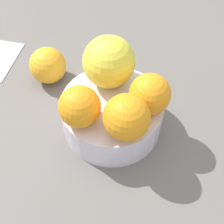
{
  "coord_description": "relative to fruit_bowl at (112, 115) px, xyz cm",
  "views": [
    {
      "loc": [
        23.23,
        -20.76,
        44.03
      ],
      "look_at": [
        0.0,
        0.0,
        3.52
      ],
      "focal_mm": 51.49,
      "sensor_mm": 36.0,
      "label": 1
    }
  ],
  "objects": [
    {
      "name": "ground_plane",
      "position": [
        0.0,
        0.0,
        -3.81
      ],
      "size": [
        110.0,
        110.0,
        2.0
      ],
      "primitive_type": "cube",
      "color": "#66605B"
    },
    {
      "name": "orange_in_bowl_3",
      "position": [
        4.33,
        3.45,
        6.14
      ],
      "size": [
        6.16,
        6.16,
        6.16
      ],
      "primitive_type": "sphere",
      "color": "orange",
      "rests_on": "fruit_bowl"
    },
    {
      "name": "orange_in_bowl_0",
      "position": [
        -3.82,
        2.78,
        7.15
      ],
      "size": [
        8.18,
        8.18,
        8.18
      ],
      "primitive_type": "sphere",
      "color": "yellow",
      "rests_on": "fruit_bowl"
    },
    {
      "name": "orange_in_bowl_2",
      "position": [
        5.24,
        -2.02,
        6.38
      ],
      "size": [
        6.63,
        6.63,
        6.63
      ],
      "primitive_type": "sphere",
      "color": "orange",
      "rests_on": "fruit_bowl"
    },
    {
      "name": "orange_loose_0",
      "position": [
        -15.76,
        -1.46,
        0.5
      ],
      "size": [
        6.62,
        6.62,
        6.62
      ],
      "primitive_type": "sphere",
      "color": "#F9A823",
      "rests_on": "ground_plane"
    },
    {
      "name": "orange_in_bowl_1",
      "position": [
        -0.62,
        -5.53,
        6.1
      ],
      "size": [
        6.09,
        6.09,
        6.09
      ],
      "primitive_type": "sphere",
      "color": "orange",
      "rests_on": "fruit_bowl"
    },
    {
      "name": "fruit_bowl",
      "position": [
        0.0,
        0.0,
        0.0
      ],
      "size": [
        16.14,
        16.14,
        5.87
      ],
      "color": "silver",
      "rests_on": "ground_plane"
    }
  ]
}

